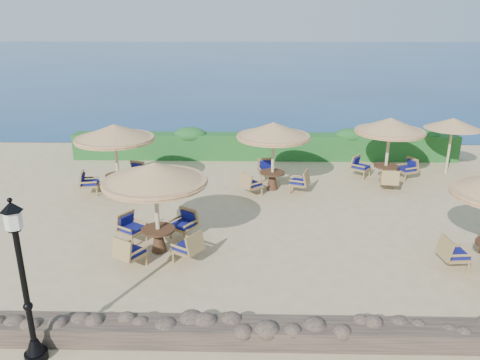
{
  "coord_description": "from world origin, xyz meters",
  "views": [
    {
      "loc": [
        -0.65,
        -14.21,
        6.29
      ],
      "look_at": [
        -0.99,
        0.28,
        1.3
      ],
      "focal_mm": 35.0,
      "sensor_mm": 36.0,
      "label": 1
    }
  ],
  "objects_px": {
    "lamp_post": "(25,290)",
    "extra_parasol": "(453,124)",
    "cafe_set_2": "(115,143)",
    "cafe_set_0": "(156,191)",
    "cafe_set_3": "(273,142)",
    "cafe_set_4": "(389,137)"
  },
  "relations": [
    {
      "from": "cafe_set_0",
      "to": "cafe_set_4",
      "type": "xyz_separation_m",
      "value": [
        8.07,
        6.22,
        0.05
      ]
    },
    {
      "from": "extra_parasol",
      "to": "cafe_set_2",
      "type": "height_order",
      "value": "cafe_set_2"
    },
    {
      "from": "cafe_set_2",
      "to": "cafe_set_3",
      "type": "distance_m",
      "value": 5.9
    },
    {
      "from": "cafe_set_0",
      "to": "cafe_set_3",
      "type": "relative_size",
      "value": 1.02
    },
    {
      "from": "extra_parasol",
      "to": "cafe_set_2",
      "type": "distance_m",
      "value": 13.74
    },
    {
      "from": "cafe_set_0",
      "to": "cafe_set_3",
      "type": "distance_m",
      "value": 6.29
    },
    {
      "from": "cafe_set_2",
      "to": "cafe_set_3",
      "type": "bearing_deg",
      "value": 4.8
    },
    {
      "from": "extra_parasol",
      "to": "cafe_set_0",
      "type": "distance_m",
      "value": 13.33
    },
    {
      "from": "lamp_post",
      "to": "cafe_set_3",
      "type": "height_order",
      "value": "lamp_post"
    },
    {
      "from": "cafe_set_2",
      "to": "cafe_set_3",
      "type": "relative_size",
      "value": 1.04
    },
    {
      "from": "cafe_set_2",
      "to": "extra_parasol",
      "type": "bearing_deg",
      "value": 11.31
    },
    {
      "from": "cafe_set_4",
      "to": "lamp_post",
      "type": "bearing_deg",
      "value": -131.85
    },
    {
      "from": "lamp_post",
      "to": "extra_parasol",
      "type": "relative_size",
      "value": 1.38
    },
    {
      "from": "lamp_post",
      "to": "cafe_set_2",
      "type": "height_order",
      "value": "lamp_post"
    },
    {
      "from": "lamp_post",
      "to": "extra_parasol",
      "type": "xyz_separation_m",
      "value": [
        12.6,
        12.0,
        0.62
      ]
    },
    {
      "from": "cafe_set_0",
      "to": "cafe_set_4",
      "type": "height_order",
      "value": "same"
    },
    {
      "from": "cafe_set_0",
      "to": "cafe_set_3",
      "type": "xyz_separation_m",
      "value": [
        3.45,
        5.26,
        0.07
      ]
    },
    {
      "from": "extra_parasol",
      "to": "cafe_set_4",
      "type": "bearing_deg",
      "value": -157.22
    },
    {
      "from": "extra_parasol",
      "to": "lamp_post",
      "type": "bearing_deg",
      "value": -136.4
    },
    {
      "from": "extra_parasol",
      "to": "cafe_set_0",
      "type": "relative_size",
      "value": 0.83
    },
    {
      "from": "lamp_post",
      "to": "cafe_set_0",
      "type": "height_order",
      "value": "lamp_post"
    },
    {
      "from": "lamp_post",
      "to": "cafe_set_3",
      "type": "relative_size",
      "value": 1.16
    }
  ]
}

